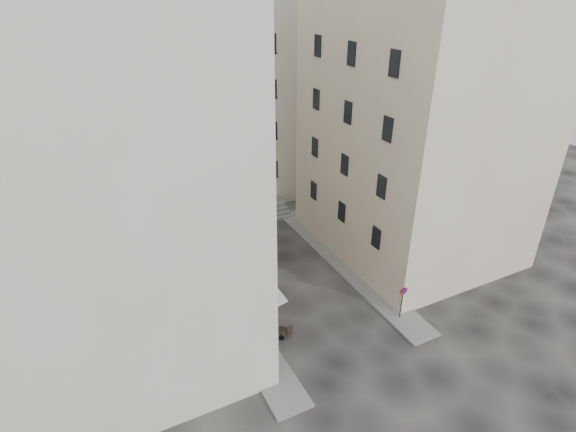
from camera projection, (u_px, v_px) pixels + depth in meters
ground at (309, 304)px, 28.67m from camera, size 90.00×90.00×0.00m
sidewalk_left at (221, 288)px, 30.03m from camera, size 2.00×22.00×0.12m
sidewalk_right at (343, 262)px, 32.80m from camera, size 2.00×18.00×0.12m
building_left at (97, 164)px, 22.11m from camera, size 12.20×16.20×20.60m
building_right at (419, 126)px, 31.27m from camera, size 12.20×14.20×18.60m
building_back at (196, 98)px, 39.01m from camera, size 18.20×10.20×18.60m
cafe_storefront at (238, 290)px, 26.88m from camera, size 1.74×7.30×3.50m
stone_steps at (238, 217)px, 38.45m from camera, size 9.00×3.15×0.80m
bollard_near at (269, 322)px, 26.35m from camera, size 0.12×0.12×0.98m
bollard_mid at (246, 290)px, 29.12m from camera, size 0.12×0.12×0.98m
bollard_far at (228, 263)px, 31.90m from camera, size 0.12×0.12×0.98m
no_parking_sign at (403, 297)px, 26.67m from camera, size 0.53×0.13×2.35m
bistro_table_a at (281, 332)px, 25.71m from camera, size 1.22×0.57×0.86m
bistro_table_b at (268, 317)px, 26.92m from camera, size 1.19×0.56×0.83m
bistro_table_c at (251, 300)px, 28.22m from camera, size 1.35×0.63×0.95m
bistro_table_d at (246, 281)px, 30.16m from camera, size 1.20×0.56×0.85m
bistro_table_e at (238, 271)px, 31.06m from camera, size 1.37×0.64×0.96m
pedestrian at (239, 275)px, 30.05m from camera, size 0.74×0.61×1.73m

